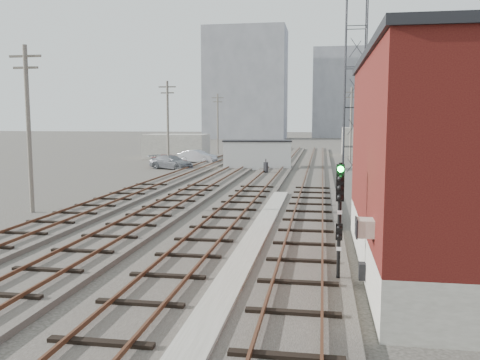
% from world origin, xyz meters
% --- Properties ---
extents(ground, '(320.00, 320.00, 0.00)m').
position_xyz_m(ground, '(0.00, 60.00, 0.00)').
color(ground, '#282621').
rests_on(ground, ground).
extents(track_right, '(3.20, 90.00, 0.39)m').
position_xyz_m(track_right, '(2.50, 39.00, 0.11)').
color(track_right, '#332D28').
rests_on(track_right, ground).
extents(track_mid_right, '(3.20, 90.00, 0.39)m').
position_xyz_m(track_mid_right, '(-1.50, 39.00, 0.11)').
color(track_mid_right, '#332D28').
rests_on(track_mid_right, ground).
extents(track_mid_left, '(3.20, 90.00, 0.39)m').
position_xyz_m(track_mid_left, '(-5.50, 39.00, 0.11)').
color(track_mid_left, '#332D28').
rests_on(track_mid_left, ground).
extents(track_left, '(3.20, 90.00, 0.39)m').
position_xyz_m(track_left, '(-9.50, 39.00, 0.11)').
color(track_left, '#332D28').
rests_on(track_left, ground).
extents(platform_curb, '(0.90, 28.00, 0.26)m').
position_xyz_m(platform_curb, '(0.50, 14.00, 0.13)').
color(platform_curb, gray).
rests_on(platform_curb, ground).
extents(brick_building, '(6.54, 12.20, 7.22)m').
position_xyz_m(brick_building, '(7.50, 12.00, 3.63)').
color(brick_building, gray).
rests_on(brick_building, ground).
extents(lattice_tower, '(1.60, 1.60, 15.00)m').
position_xyz_m(lattice_tower, '(5.50, 35.00, 7.50)').
color(lattice_tower, black).
rests_on(lattice_tower, ground).
extents(utility_pole_left_a, '(1.80, 0.24, 9.00)m').
position_xyz_m(utility_pole_left_a, '(-12.50, 20.00, 4.80)').
color(utility_pole_left_a, '#595147').
rests_on(utility_pole_left_a, ground).
extents(utility_pole_left_b, '(1.80, 0.24, 9.00)m').
position_xyz_m(utility_pole_left_b, '(-12.50, 45.00, 4.80)').
color(utility_pole_left_b, '#595147').
rests_on(utility_pole_left_b, ground).
extents(utility_pole_left_c, '(1.80, 0.24, 9.00)m').
position_xyz_m(utility_pole_left_c, '(-12.50, 70.00, 4.80)').
color(utility_pole_left_c, '#595147').
rests_on(utility_pole_left_c, ground).
extents(utility_pole_right_a, '(1.80, 0.24, 9.00)m').
position_xyz_m(utility_pole_right_a, '(6.50, 28.00, 4.80)').
color(utility_pole_right_a, '#595147').
rests_on(utility_pole_right_a, ground).
extents(utility_pole_right_b, '(1.80, 0.24, 9.00)m').
position_xyz_m(utility_pole_right_b, '(6.50, 58.00, 4.80)').
color(utility_pole_right_b, '#595147').
rests_on(utility_pole_right_b, ground).
extents(apartment_left, '(22.00, 14.00, 30.00)m').
position_xyz_m(apartment_left, '(-18.00, 135.00, 15.00)').
color(apartment_left, gray).
rests_on(apartment_left, ground).
extents(apartment_right, '(16.00, 12.00, 26.00)m').
position_xyz_m(apartment_right, '(8.00, 150.00, 13.00)').
color(apartment_right, gray).
rests_on(apartment_right, ground).
extents(shed_left, '(8.00, 5.00, 3.20)m').
position_xyz_m(shed_left, '(-16.00, 60.00, 1.60)').
color(shed_left, gray).
rests_on(shed_left, ground).
extents(shed_right, '(6.00, 6.00, 4.00)m').
position_xyz_m(shed_right, '(9.00, 70.00, 2.00)').
color(shed_right, gray).
rests_on(shed_right, ground).
extents(signal_mast, '(0.40, 0.40, 3.76)m').
position_xyz_m(signal_mast, '(3.70, 10.17, 2.17)').
color(signal_mast, gray).
rests_on(signal_mast, ground).
extents(switch_stand, '(0.42, 0.42, 1.38)m').
position_xyz_m(switch_stand, '(-2.02, 41.41, 0.65)').
color(switch_stand, black).
rests_on(switch_stand, ground).
extents(site_trailer, '(7.43, 3.97, 2.99)m').
position_xyz_m(site_trailer, '(-3.57, 47.03, 1.51)').
color(site_trailer, silver).
rests_on(site_trailer, ground).
extents(car_red, '(4.58, 3.19, 1.45)m').
position_xyz_m(car_red, '(-13.17, 47.57, 0.72)').
color(car_red, maroon).
rests_on(car_red, ground).
extents(car_silver, '(4.87, 2.57, 1.53)m').
position_xyz_m(car_silver, '(-11.53, 53.40, 0.76)').
color(car_silver, '#9D9FA4').
rests_on(car_silver, ground).
extents(car_grey, '(5.37, 3.75, 1.44)m').
position_xyz_m(car_grey, '(-12.30, 45.37, 0.72)').
color(car_grey, slate).
rests_on(car_grey, ground).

